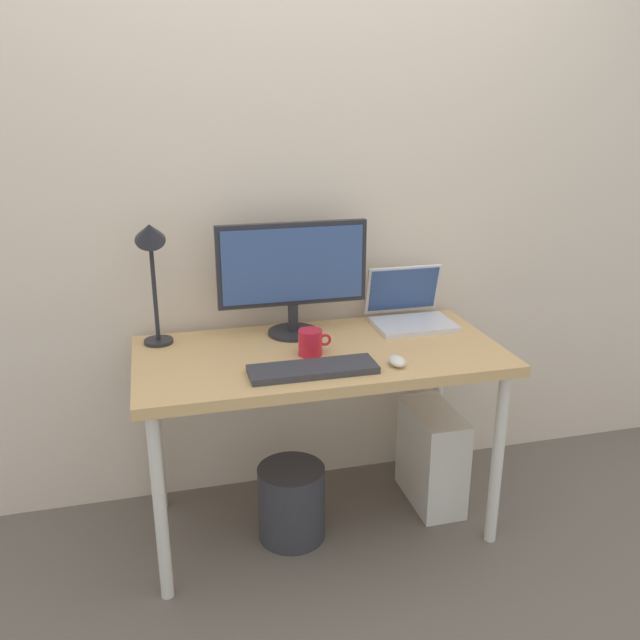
{
  "coord_description": "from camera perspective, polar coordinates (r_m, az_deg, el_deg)",
  "views": [
    {
      "loc": [
        -0.57,
        -2.23,
        1.66
      ],
      "look_at": [
        0.0,
        0.0,
        0.87
      ],
      "focal_mm": 37.39,
      "sensor_mm": 36.0,
      "label": 1
    }
  ],
  "objects": [
    {
      "name": "wastebasket",
      "position": [
        2.68,
        -2.45,
        -15.32
      ],
      "size": [
        0.26,
        0.26,
        0.3
      ],
      "primitive_type": "cylinder",
      "color": "#333338",
      "rests_on": "ground_plane"
    },
    {
      "name": "keyboard",
      "position": [
        2.28,
        -0.61,
        -4.24
      ],
      "size": [
        0.44,
        0.14,
        0.02
      ],
      "primitive_type": "cube",
      "color": "#333338",
      "rests_on": "desk"
    },
    {
      "name": "ground_plane",
      "position": [
        2.83,
        0.0,
        -16.91
      ],
      "size": [
        6.0,
        6.0,
        0.0
      ],
      "primitive_type": "plane",
      "color": "#665B51"
    },
    {
      "name": "laptop",
      "position": [
        2.78,
        7.64,
        0.91
      ],
      "size": [
        0.32,
        0.27,
        0.23
      ],
      "color": "silver",
      "rests_on": "desk"
    },
    {
      "name": "coffee_mug",
      "position": [
        2.42,
        -0.8,
        -1.93
      ],
      "size": [
        0.12,
        0.09,
        0.09
      ],
      "color": "red",
      "rests_on": "desk"
    },
    {
      "name": "desk",
      "position": [
        2.5,
        0.0,
        -4.13
      ],
      "size": [
        1.35,
        0.66,
        0.75
      ],
      "color": "tan",
      "rests_on": "ground_plane"
    },
    {
      "name": "back_wall",
      "position": [
        2.7,
        -2.11,
        11.28
      ],
      "size": [
        4.4,
        0.04,
        2.6
      ],
      "primitive_type": "cube",
      "color": "beige",
      "rests_on": "ground_plane"
    },
    {
      "name": "desk_lamp",
      "position": [
        2.49,
        -14.24,
        5.59
      ],
      "size": [
        0.11,
        0.16,
        0.5
      ],
      "color": "#232328",
      "rests_on": "desk"
    },
    {
      "name": "monitor",
      "position": [
        2.56,
        -2.36,
        4.19
      ],
      "size": [
        0.58,
        0.2,
        0.45
      ],
      "color": "#232328",
      "rests_on": "desk"
    },
    {
      "name": "mouse",
      "position": [
        2.35,
        6.6,
        -3.5
      ],
      "size": [
        0.06,
        0.09,
        0.03
      ],
      "primitive_type": "ellipsoid",
      "color": "silver",
      "rests_on": "desk"
    },
    {
      "name": "computer_tower",
      "position": [
        2.9,
        9.54,
        -11.4
      ],
      "size": [
        0.18,
        0.36,
        0.42
      ],
      "primitive_type": "cube",
      "color": "silver",
      "rests_on": "ground_plane"
    }
  ]
}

